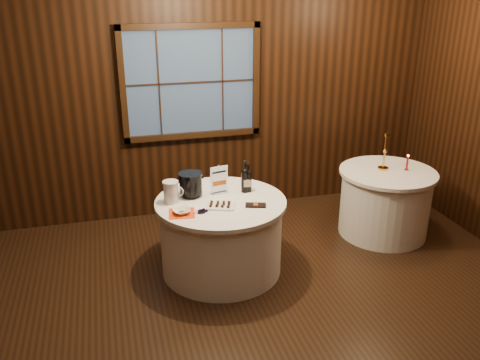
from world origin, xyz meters
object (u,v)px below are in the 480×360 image
object	(u,v)px
sign_stand	(219,184)
port_bottle_left	(245,179)
ice_bucket	(191,184)
chocolate_plate	(220,205)
chocolate_box	(256,205)
cracker_bowl	(182,211)
side_table	(385,202)
red_candle	(407,164)
port_bottle_right	(248,179)
brass_candlestick	(384,156)
main_table	(221,235)
grape_bunch	(203,211)
glass_pitcher	(171,192)

from	to	relation	value
sign_stand	port_bottle_left	world-z (taller)	port_bottle_left
ice_bucket	chocolate_plate	world-z (taller)	ice_bucket
chocolate_box	cracker_bowl	world-z (taller)	cracker_bowl
side_table	ice_bucket	distance (m)	2.32
side_table	red_candle	bearing A→B (deg)	-10.75
port_bottle_right	port_bottle_left	bearing A→B (deg)	179.63
port_bottle_left	brass_candlestick	xyz separation A→B (m)	(1.68, 0.22, 0.01)
main_table	cracker_bowl	size ratio (longest dim) A/B	8.15
port_bottle_right	chocolate_plate	size ratio (longest dim) A/B	0.93
main_table	ice_bucket	xyz separation A→B (m)	(-0.26, 0.18, 0.51)
chocolate_plate	chocolate_box	bearing A→B (deg)	-11.62
grape_bunch	brass_candlestick	bearing A→B (deg)	15.39
port_bottle_left	chocolate_plate	bearing A→B (deg)	-145.21
port_bottle_left	port_bottle_right	world-z (taller)	port_bottle_left
port_bottle_left	chocolate_box	size ratio (longest dim) A/B	1.68
port_bottle_right	side_table	bearing A→B (deg)	2.16
side_table	cracker_bowl	distance (m)	2.50
chocolate_plate	ice_bucket	bearing A→B (deg)	123.64
side_table	chocolate_box	size ratio (longest dim) A/B	5.53
main_table	side_table	bearing A→B (deg)	8.53
chocolate_plate	grape_bunch	distance (m)	0.21
sign_stand	cracker_bowl	size ratio (longest dim) A/B	1.90
sign_stand	grape_bunch	size ratio (longest dim) A/B	1.91
port_bottle_left	ice_bucket	world-z (taller)	port_bottle_left
chocolate_plate	cracker_bowl	xyz separation A→B (m)	(-0.37, -0.05, 0.01)
main_table	glass_pitcher	xyz separation A→B (m)	(-0.47, 0.08, 0.49)
main_table	sign_stand	bearing A→B (deg)	82.16
chocolate_plate	brass_candlestick	xyz separation A→B (m)	(2.01, 0.51, 0.14)
side_table	port_bottle_left	world-z (taller)	port_bottle_left
main_table	side_table	world-z (taller)	same
ice_bucket	glass_pitcher	distance (m)	0.23
chocolate_box	grape_bunch	size ratio (longest dim) A/B	1.25
main_table	chocolate_box	world-z (taller)	chocolate_box
main_table	port_bottle_right	world-z (taller)	port_bottle_right
side_table	brass_candlestick	xyz separation A→B (m)	(-0.03, 0.07, 0.54)
chocolate_plate	chocolate_box	size ratio (longest dim) A/B	1.66
main_table	chocolate_plate	size ratio (longest dim) A/B	3.95
ice_bucket	cracker_bowl	xyz separation A→B (m)	(-0.15, -0.38, -0.10)
grape_bunch	ice_bucket	bearing A→B (deg)	94.37
side_table	port_bottle_left	distance (m)	1.80
chocolate_plate	sign_stand	bearing A→B (deg)	79.00
sign_stand	ice_bucket	bearing A→B (deg)	168.66
grape_bunch	side_table	bearing A→B (deg)	13.58
side_table	port_bottle_right	size ratio (longest dim) A/B	3.56
glass_pitcher	grape_bunch	bearing A→B (deg)	-37.29
side_table	grape_bunch	xyz separation A→B (m)	(-2.23, -0.54, 0.40)
port_bottle_right	brass_candlestick	size ratio (longest dim) A/B	0.71
port_bottle_right	ice_bucket	bearing A→B (deg)	173.55
ice_bucket	port_bottle_right	bearing A→B (deg)	-3.42
port_bottle_right	glass_pitcher	bearing A→B (deg)	-178.27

